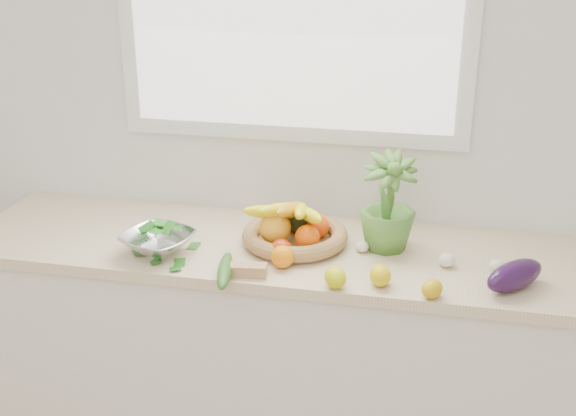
% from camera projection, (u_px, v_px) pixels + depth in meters
% --- Properties ---
extents(back_wall, '(4.50, 0.02, 2.70)m').
position_uv_depth(back_wall, '(293.00, 100.00, 2.67)').
color(back_wall, white).
rests_on(back_wall, ground).
extents(counter_cabinet, '(2.20, 0.58, 0.86)m').
position_uv_depth(counter_cabinet, '(276.00, 356.00, 2.74)').
color(counter_cabinet, silver).
rests_on(counter_cabinet, ground).
extents(countertop, '(2.24, 0.62, 0.04)m').
position_uv_depth(countertop, '(275.00, 249.00, 2.58)').
color(countertop, beige).
rests_on(countertop, counter_cabinet).
extents(orange_loose, '(0.08, 0.08, 0.08)m').
position_uv_depth(orange_loose, '(282.00, 257.00, 2.38)').
color(orange_loose, orange).
rests_on(orange_loose, countertop).
extents(lemon_a, '(0.08, 0.10, 0.07)m').
position_uv_depth(lemon_a, '(380.00, 275.00, 2.27)').
color(lemon_a, '#E1BB0C').
rests_on(lemon_a, countertop).
extents(lemon_b, '(0.09, 0.09, 0.06)m').
position_uv_depth(lemon_b, '(432.00, 289.00, 2.20)').
color(lemon_b, gold).
rests_on(lemon_b, countertop).
extents(lemon_c, '(0.10, 0.11, 0.07)m').
position_uv_depth(lemon_c, '(335.00, 278.00, 2.26)').
color(lemon_c, '#CDCF0B').
rests_on(lemon_c, countertop).
extents(apple, '(0.09, 0.09, 0.08)m').
position_uv_depth(apple, '(281.00, 250.00, 2.43)').
color(apple, red).
rests_on(apple, countertop).
extents(ginger, '(0.13, 0.06, 0.04)m').
position_uv_depth(ginger, '(248.00, 270.00, 2.34)').
color(ginger, tan).
rests_on(ginger, countertop).
extents(garlic_a, '(0.07, 0.07, 0.05)m').
position_uv_depth(garlic_a, '(447.00, 260.00, 2.39)').
color(garlic_a, white).
rests_on(garlic_a, countertop).
extents(garlic_b, '(0.06, 0.06, 0.04)m').
position_uv_depth(garlic_b, '(362.00, 246.00, 2.50)').
color(garlic_b, silver).
rests_on(garlic_b, countertop).
extents(garlic_c, '(0.07, 0.07, 0.04)m').
position_uv_depth(garlic_c, '(497.00, 266.00, 2.35)').
color(garlic_c, beige).
rests_on(garlic_c, countertop).
extents(eggplant, '(0.23, 0.23, 0.09)m').
position_uv_depth(eggplant, '(515.00, 275.00, 2.24)').
color(eggplant, '#260E35').
rests_on(eggplant, countertop).
extents(cucumber, '(0.10, 0.26, 0.05)m').
position_uv_depth(cucumber, '(225.00, 270.00, 2.32)').
color(cucumber, '#1C5719').
rests_on(cucumber, countertop).
extents(radish, '(0.04, 0.04, 0.03)m').
position_uv_depth(radish, '(254.00, 269.00, 2.35)').
color(radish, '#C4183E').
rests_on(radish, countertop).
extents(potted_herb, '(0.23, 0.23, 0.35)m').
position_uv_depth(potted_herb, '(388.00, 202.00, 2.47)').
color(potted_herb, '#4D832F').
rests_on(potted_herb, countertop).
extents(fruit_basket, '(0.44, 0.44, 0.19)m').
position_uv_depth(fruit_basket, '(294.00, 230.00, 2.55)').
color(fruit_basket, tan).
rests_on(fruit_basket, countertop).
extents(colander_with_spinach, '(0.30, 0.30, 0.12)m').
position_uv_depth(colander_with_spinach, '(158.00, 237.00, 2.47)').
color(colander_with_spinach, white).
rests_on(colander_with_spinach, countertop).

